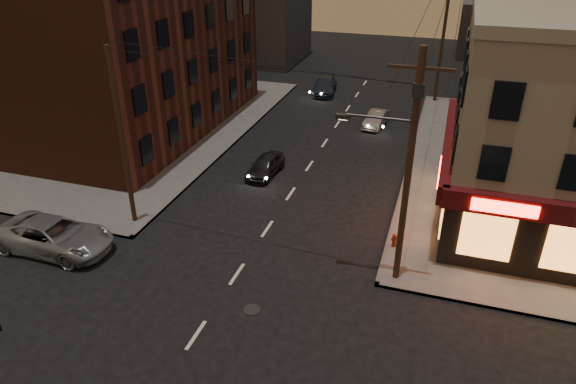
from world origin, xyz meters
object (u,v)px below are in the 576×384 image
at_px(sedan_mid, 376,119).
at_px(sedan_far, 325,86).
at_px(sedan_near, 265,165).
at_px(suv_cross, 54,236).
at_px(fire_hydrant, 394,240).

bearing_deg(sedan_mid, sedan_far, 136.58).
xyz_separation_m(sedan_near, sedan_mid, (5.16, 10.54, -0.04)).
relative_size(suv_cross, sedan_mid, 1.60).
height_order(sedan_far, fire_hydrant, sedan_far).
relative_size(suv_cross, fire_hydrant, 8.13).
height_order(suv_cross, sedan_mid, suv_cross).
height_order(suv_cross, sedan_near, suv_cross).
height_order(sedan_mid, sedan_far, sedan_far).
xyz_separation_m(suv_cross, sedan_far, (6.04, 28.42, -0.11)).
height_order(suv_cross, fire_hydrant, suv_cross).
bearing_deg(sedan_near, sedan_mid, 67.99).
bearing_deg(suv_cross, sedan_mid, -28.57).
distance_m(sedan_mid, fire_hydrant, 16.71).
relative_size(sedan_mid, sedan_far, 0.76).
distance_m(suv_cross, sedan_near, 12.70).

